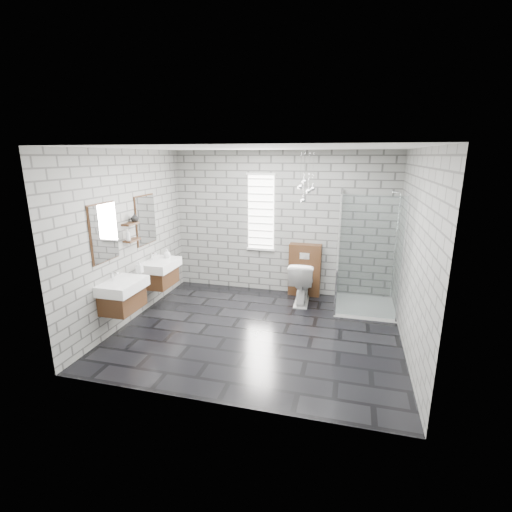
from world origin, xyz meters
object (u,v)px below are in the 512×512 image
at_px(toilet, 302,282).
at_px(vanity_left, 120,287).
at_px(cistern_panel, 305,270).
at_px(shower_enclosure, 360,283).
at_px(vanity_right, 158,266).

bearing_deg(toilet, vanity_left, 36.28).
height_order(cistern_panel, shower_enclosure, shower_enclosure).
relative_size(vanity_left, shower_enclosure, 0.77).
relative_size(vanity_right, cistern_panel, 1.57).
xyz_separation_m(vanity_left, vanity_right, (0.00, 1.11, 0.00)).
xyz_separation_m(vanity_right, toilet, (2.39, 0.81, -0.37)).
bearing_deg(vanity_left, cistern_panel, 44.26).
bearing_deg(shower_enclosure, cistern_panel, 153.08).
bearing_deg(vanity_left, toilet, 38.80).
distance_m(vanity_left, shower_enclosure, 3.87).
height_order(vanity_left, cistern_panel, vanity_left).
relative_size(vanity_right, shower_enclosure, 0.77).
xyz_separation_m(shower_enclosure, toilet, (-1.02, 0.11, -0.11)).
bearing_deg(vanity_right, vanity_left, -90.00).
bearing_deg(cistern_panel, shower_enclosure, -26.92).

